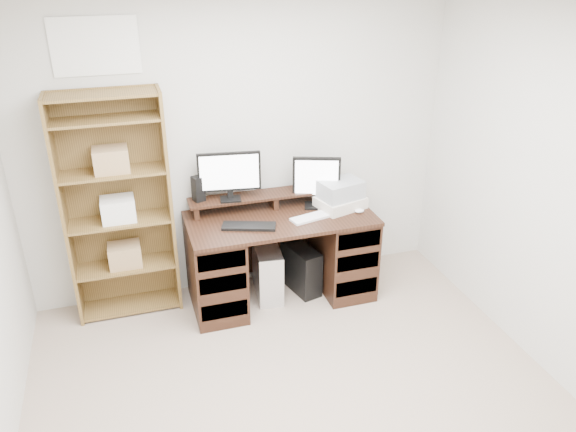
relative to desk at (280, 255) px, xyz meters
name	(u,v)px	position (x,y,z in m)	size (l,w,h in m)	color
room	(328,268)	(-0.23, -1.64, 0.86)	(3.54, 4.04, 2.54)	tan
desk	(280,255)	(0.00, 0.00, 0.00)	(1.50, 0.70, 0.75)	black
riser_shelf	(273,196)	(0.00, 0.21, 0.45)	(1.40, 0.22, 0.12)	black
monitor_wide	(229,174)	(-0.36, 0.18, 0.70)	(0.50, 0.15, 0.39)	black
monitor_small	(316,180)	(0.34, 0.10, 0.59)	(0.38, 0.20, 0.43)	black
speaker	(198,189)	(-0.61, 0.23, 0.58)	(0.08, 0.08, 0.21)	black
keyboard_black	(249,226)	(-0.29, -0.12, 0.37)	(0.41, 0.14, 0.02)	black
keyboard_white	(314,217)	(0.25, -0.11, 0.37)	(0.40, 0.12, 0.02)	silver
mouse	(359,211)	(0.64, -0.12, 0.38)	(0.08, 0.05, 0.03)	white
printer	(340,203)	(0.52, 0.01, 0.41)	(0.37, 0.28, 0.09)	beige
basket	(341,189)	(0.52, 0.01, 0.53)	(0.34, 0.24, 0.14)	#91969B
tower_silver	(268,271)	(-0.10, 0.05, -0.16)	(0.20, 0.45, 0.45)	silver
tower_black	(301,269)	(0.20, 0.04, -0.19)	(0.27, 0.44, 0.41)	black
bookshelf	(118,206)	(-1.23, 0.21, 0.53)	(0.80, 0.30, 1.80)	brown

